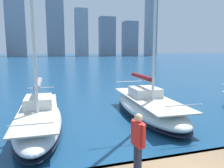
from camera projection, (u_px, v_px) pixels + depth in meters
city_skyline at (48, 26)px, 153.17m from camera, size 171.56×21.75×54.19m
sailboat_maroon at (148, 105)px, 13.58m from camera, size 3.24×8.73×13.07m
sailboat_grey at (39, 116)px, 11.35m from camera, size 2.50×8.64×11.25m
person_red_shirt at (138, 138)px, 5.99m from camera, size 0.25×0.63×1.73m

